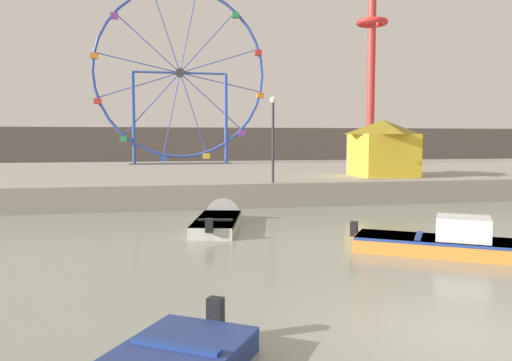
{
  "coord_description": "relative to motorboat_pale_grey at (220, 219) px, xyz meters",
  "views": [
    {
      "loc": [
        -4.9,
        -7.33,
        3.23
      ],
      "look_at": [
        -1.35,
        10.26,
        1.74
      ],
      "focal_mm": 35.74,
      "sensor_mm": 36.0,
      "label": 1
    }
  ],
  "objects": [
    {
      "name": "motorboat_pale_grey",
      "position": [
        0.0,
        0.0,
        0.0
      ],
      "size": [
        2.57,
        5.44,
        1.35
      ],
      "rotation": [
        0.0,
        0.0,
        1.33
      ],
      "color": "silver",
      "rests_on": "ground_plane"
    },
    {
      "name": "motorboat_orange_hull",
      "position": [
        6.32,
        -6.73,
        0.1
      ],
      "size": [
        5.73,
        4.38,
        1.56
      ],
      "rotation": [
        0.0,
        0.0,
        5.71
      ],
      "color": "orange",
      "rests_on": "ground_plane"
    },
    {
      "name": "promenade_lamp_near",
      "position": [
        3.1,
        4.5,
        3.56
      ],
      "size": [
        0.32,
        0.32,
        4.05
      ],
      "color": "#2D2D33",
      "rests_on": "quay_promenade"
    },
    {
      "name": "ferris_wheel_blue_frame",
      "position": [
        -0.23,
        23.18,
        8.09
      ],
      "size": [
        13.81,
        1.2,
        14.27
      ],
      "color": "#334CA8",
      "rests_on": "quay_promenade"
    },
    {
      "name": "drop_tower_red_tower",
      "position": [
        15.46,
        21.38,
        8.73
      ],
      "size": [
        2.8,
        2.8,
        15.62
      ],
      "color": "#BC332D",
      "rests_on": "quay_promenade"
    },
    {
      "name": "quay_promenade",
      "position": [
        2.47,
        16.0,
        0.35
      ],
      "size": [
        110.0,
        24.07,
        1.14
      ],
      "primitive_type": "cube",
      "color": "gray",
      "rests_on": "ground_plane"
    },
    {
      "name": "carnival_booth_yellow_awning",
      "position": [
        10.07,
        7.49,
        2.54
      ],
      "size": [
        3.42,
        3.84,
        3.11
      ],
      "rotation": [
        0.0,
        0.0,
        -0.04
      ],
      "color": "yellow",
      "rests_on": "quay_promenade"
    },
    {
      "name": "distant_town_skyline",
      "position": [
        2.47,
        37.2,
        1.98
      ],
      "size": [
        140.0,
        3.0,
        4.4
      ],
      "primitive_type": "cube",
      "color": "#564C47",
      "rests_on": "ground_plane"
    },
    {
      "name": "ground_plane",
      "position": [
        2.47,
        -11.54,
        -0.22
      ],
      "size": [
        240.0,
        240.0,
        0.0
      ],
      "primitive_type": "plane",
      "color": "gray"
    }
  ]
}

